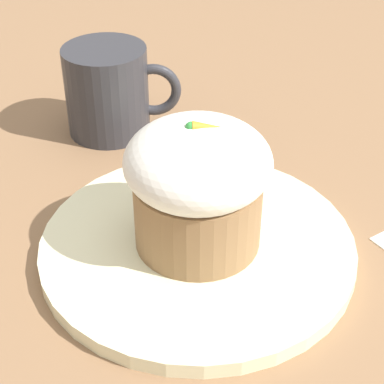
{
  "coord_description": "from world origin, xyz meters",
  "views": [
    {
      "loc": [
        -0.02,
        -0.39,
        0.34
      ],
      "look_at": [
        -0.0,
        -0.0,
        0.06
      ],
      "focal_mm": 60.0,
      "sensor_mm": 36.0,
      "label": 1
    }
  ],
  "objects": [
    {
      "name": "ground_plane",
      "position": [
        0.0,
        0.0,
        0.0
      ],
      "size": [
        4.0,
        4.0,
        0.0
      ],
      "primitive_type": "plane",
      "color": "#846042"
    },
    {
      "name": "dessert_plate",
      "position": [
        0.0,
        0.0,
        0.01
      ],
      "size": [
        0.25,
        0.25,
        0.01
      ],
      "color": "beige",
      "rests_on": "ground_plane"
    },
    {
      "name": "carrot_cake",
      "position": [
        -0.0,
        -0.0,
        0.07
      ],
      "size": [
        0.11,
        0.11,
        0.11
      ],
      "color": "olive",
      "rests_on": "dessert_plate"
    },
    {
      "name": "spoon",
      "position": [
        0.02,
        0.01,
        0.02
      ],
      "size": [
        0.13,
        0.04,
        0.01
      ],
      "color": "silver",
      "rests_on": "dessert_plate"
    },
    {
      "name": "coffee_cup",
      "position": [
        -0.08,
        0.2,
        0.05
      ],
      "size": [
        0.12,
        0.08,
        0.09
      ],
      "color": "#2D2D33",
      "rests_on": "ground_plane"
    }
  ]
}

